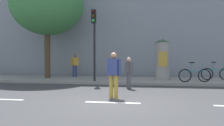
# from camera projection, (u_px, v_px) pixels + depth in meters

# --- Properties ---
(ground_plane) EXTENTS (80.00, 80.00, 0.00)m
(ground_plane) POSITION_uv_depth(u_px,v_px,m) (113.00, 103.00, 7.38)
(ground_plane) COLOR #38383A
(sidewalk_curb) EXTENTS (36.00, 4.00, 0.15)m
(sidewalk_curb) POSITION_uv_depth(u_px,v_px,m) (129.00, 80.00, 14.30)
(sidewalk_curb) COLOR gray
(sidewalk_curb) RESTS_ON ground_plane
(lane_markings) EXTENTS (25.80, 0.16, 0.01)m
(lane_markings) POSITION_uv_depth(u_px,v_px,m) (113.00, 103.00, 7.38)
(lane_markings) COLOR silver
(lane_markings) RESTS_ON ground_plane
(building_backdrop) EXTENTS (36.00, 5.00, 11.40)m
(building_backdrop) POSITION_uv_depth(u_px,v_px,m) (134.00, 8.00, 19.13)
(building_backdrop) COLOR gray
(building_backdrop) RESTS_ON ground_plane
(traffic_light) EXTENTS (0.24, 0.45, 4.00)m
(traffic_light) POSITION_uv_depth(u_px,v_px,m) (94.00, 33.00, 12.77)
(traffic_light) COLOR black
(traffic_light) RESTS_ON sidewalk_curb
(poster_column) EXTENTS (0.93, 0.93, 2.47)m
(poster_column) POSITION_uv_depth(u_px,v_px,m) (162.00, 59.00, 13.88)
(poster_column) COLOR gray
(poster_column) RESTS_ON sidewalk_curb
(street_tree) EXTENTS (4.76, 4.76, 6.88)m
(street_tree) POSITION_uv_depth(u_px,v_px,m) (47.00, 4.00, 15.04)
(street_tree) COLOR #4C3826
(street_tree) RESTS_ON sidewalk_curb
(pedestrian_near_pole) EXTENTS (0.56, 0.52, 1.65)m
(pedestrian_near_pole) POSITION_uv_depth(u_px,v_px,m) (114.00, 71.00, 8.18)
(pedestrian_near_pole) COLOR #B78C33
(pedestrian_near_pole) RESTS_ON ground_plane
(pedestrian_with_backpack) EXTENTS (0.40, 0.50, 1.48)m
(pedestrian_with_backpack) POSITION_uv_depth(u_px,v_px,m) (129.00, 71.00, 10.86)
(pedestrian_with_backpack) COLOR #4C4C51
(pedestrian_with_backpack) RESTS_ON ground_plane
(pedestrian_in_dark_shirt) EXTENTS (0.51, 0.49, 1.57)m
(pedestrian_in_dark_shirt) POSITION_uv_depth(u_px,v_px,m) (75.00, 64.00, 15.91)
(pedestrian_in_dark_shirt) COLOR navy
(pedestrian_in_dark_shirt) RESTS_ON sidewalk_curb
(bicycle_leaning) EXTENTS (1.76, 0.31, 1.09)m
(bicycle_leaning) POSITION_uv_depth(u_px,v_px,m) (195.00, 75.00, 12.36)
(bicycle_leaning) COLOR black
(bicycle_leaning) RESTS_ON sidewalk_curb
(bicycle_upright) EXTENTS (1.77, 0.12, 1.09)m
(bicycle_upright) POSITION_uv_depth(u_px,v_px,m) (216.00, 74.00, 13.52)
(bicycle_upright) COLOR black
(bicycle_upright) RESTS_ON sidewalk_curb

